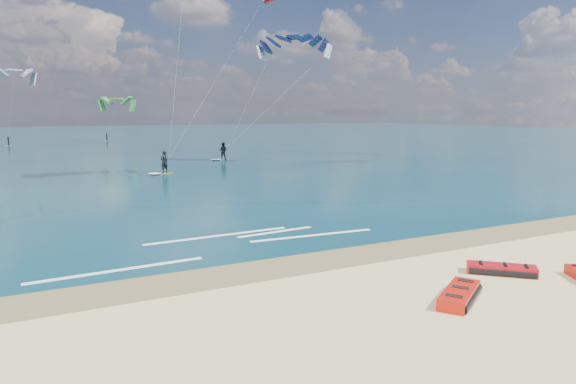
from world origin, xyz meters
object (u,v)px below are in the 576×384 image
object	(u,v)px
kitesurfer_far	(259,92)
kitesurfer_main	(195,61)
packed_kite_mid	(501,274)
packed_kite_left	(459,300)

from	to	relation	value
kitesurfer_far	kitesurfer_main	bearing A→B (deg)	-154.63
kitesurfer_main	kitesurfer_far	xyz separation A→B (m)	(10.17, 10.09, -1.90)
packed_kite_mid	kitesurfer_far	world-z (taller)	kitesurfer_far
kitesurfer_main	kitesurfer_far	bearing A→B (deg)	26.34
packed_kite_left	kitesurfer_main	distance (m)	32.41
packed_kite_left	packed_kite_mid	xyz separation A→B (m)	(3.07, 1.16, 0.00)
kitesurfer_main	packed_kite_left	bearing A→B (deg)	-112.08
packed_kite_mid	kitesurfer_far	xyz separation A→B (m)	(9.07, 39.88, 7.47)
packed_kite_mid	packed_kite_left	bearing A→B (deg)	-115.88
packed_kite_left	kitesurfer_main	xyz separation A→B (m)	(1.98, 30.96, 9.36)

